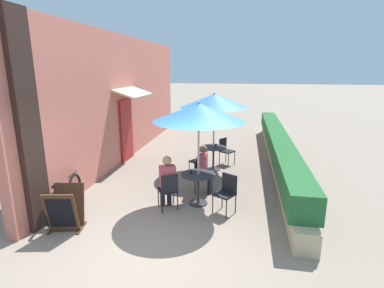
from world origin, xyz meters
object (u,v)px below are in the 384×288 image
coffee_cup_near (191,172)px  cafe_chair_mid_right (225,149)px  seated_patron_near_right (167,180)px  patio_umbrella_mid (214,101)px  bicycle_leaning (65,198)px  patio_table_mid (213,153)px  menu_board (65,209)px  cafe_chair_near_right (168,189)px  cafe_chair_near_left (200,173)px  patio_umbrella_near (199,112)px  seated_patron_near_left (205,166)px  patio_table_near (198,182)px  cafe_chair_mid_left (200,160)px  cafe_chair_near_back (227,190)px  coffee_cup_mid (216,145)px

coffee_cup_near → cafe_chair_mid_right: size_ratio=0.10×
seated_patron_near_right → coffee_cup_near: 0.61m
patio_umbrella_mid → bicycle_leaning: size_ratio=1.35×
patio_table_mid → menu_board: bearing=-121.2°
cafe_chair_near_right → bicycle_leaning: (-2.21, -0.56, -0.15)m
cafe_chair_near_left → patio_umbrella_near: bearing=5.9°
seated_patron_near_left → patio_table_mid: (0.04, 1.78, -0.14)m
patio_table_near → patio_umbrella_mid: size_ratio=0.33×
seated_patron_near_right → patio_table_mid: seated_patron_near_right is taller
patio_table_mid → seated_patron_near_left: bearing=-91.2°
seated_patron_near_right → cafe_chair_mid_left: (0.42, 2.18, -0.17)m
coffee_cup_near → menu_board: 2.77m
cafe_chair_near_back → patio_umbrella_mid: 3.34m
coffee_cup_near → coffee_cup_mid: same height
patio_table_near → cafe_chair_mid_left: size_ratio=0.92×
patio_umbrella_near → cafe_chair_near_back: size_ratio=2.80×
seated_patron_near_left → cafe_chair_mid_right: size_ratio=1.44×
patio_table_near → coffee_cup_near: (-0.17, 0.01, 0.24)m
bicycle_leaning → seated_patron_near_left: bearing=22.1°
cafe_chair_mid_left → seated_patron_near_right: bearing=-158.6°
patio_umbrella_near → menu_board: patio_umbrella_near is taller
cafe_chair_near_right → coffee_cup_near: size_ratio=9.67×
coffee_cup_near → patio_table_mid: coffee_cup_near is taller
bicycle_leaning → menu_board: size_ratio=2.07×
cafe_chair_mid_right → coffee_cup_mid: size_ratio=9.67×
seated_patron_near_left → menu_board: seated_patron_near_left is taller
seated_patron_near_left → cafe_chair_mid_left: size_ratio=1.44×
cafe_chair_near_back → coffee_cup_near: size_ratio=9.67×
seated_patron_near_left → cafe_chair_mid_left: (-0.29, 1.11, -0.17)m
seated_patron_near_right → seated_patron_near_left: bearing=27.3°
patio_table_near → seated_patron_near_right: 0.76m
patio_table_mid → coffee_cup_mid: coffee_cup_mid is taller
seated_patron_near_left → patio_table_mid: size_ratio=1.55×
seated_patron_near_right → cafe_chair_mid_right: 3.69m
patio_umbrella_mid → cafe_chair_mid_right: bearing=63.7°
patio_table_near → cafe_chair_mid_left: cafe_chair_mid_left is taller
patio_table_mid → seated_patron_near_right: bearing=-104.7°
cafe_chair_mid_right → bicycle_leaning: size_ratio=0.48×
patio_table_near → coffee_cup_mid: coffee_cup_mid is taller
seated_patron_near_right → patio_umbrella_mid: bearing=46.0°
patio_umbrella_near → cafe_chair_near_left: size_ratio=2.80×
cafe_chair_mid_left → coffee_cup_mid: (0.39, 0.72, 0.27)m
bicycle_leaning → cafe_chair_mid_right: bearing=43.2°
cafe_chair_near_left → bicycle_leaning: (-2.75, -1.74, -0.15)m
cafe_chair_mid_left → cafe_chair_mid_right: same height
patio_table_near → patio_table_mid: bearing=88.1°
patio_umbrella_near → seated_patron_near_left: (0.04, 0.74, -1.50)m
seated_patron_near_right → menu_board: bearing=-173.4°
patio_table_mid → bicycle_leaning: bearing=-129.5°
seated_patron_near_right → menu_board: size_ratio=1.44×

